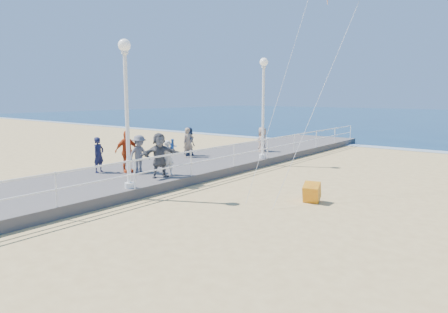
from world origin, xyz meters
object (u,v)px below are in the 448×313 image
Objects in this scene: toddler_held at (173,147)px; spectator_3 at (127,151)px; lamp_post_mid at (126,98)px; lamp_post_far at (263,97)px; spectator_2 at (139,154)px; spectator_6 at (188,143)px; spectator_0 at (99,155)px; box_kite at (312,194)px; spectator_5 at (160,155)px; beach_walker_c at (262,143)px; woman_holding_toddler at (168,158)px; spectator_4 at (189,141)px.

toddler_held is 2.22m from spectator_3.
lamp_post_mid is at bearing -115.13° from spectator_3.
lamp_post_mid and lamp_post_far have the same top height.
spectator_2 reaches higher than spectator_6.
spectator_3 is (0.94, 0.79, 0.15)m from spectator_0.
spectator_5 is at bearing -179.36° from box_kite.
spectator_6 is (-3.38, 6.74, -2.45)m from lamp_post_mid.
spectator_5 reaches higher than spectator_0.
beach_walker_c is (1.08, 9.30, -0.40)m from spectator_3.
lamp_post_far reaches higher than beach_walker_c.
lamp_post_far is 2.87× the size of spectator_5.
woman_holding_toddler is 1.41m from spectator_2.
spectator_5 is at bearing 105.89° from lamp_post_mid.
lamp_post_mid reaches higher than toddler_held.
spectator_4 is (-0.31, 6.10, 0.02)m from spectator_0.
beach_walker_c is at bearing -25.52° from spectator_0.
toddler_held reaches higher than woman_holding_toddler.
lamp_post_mid is 7.92m from spectator_6.
spectator_4 is 4.63m from beach_walker_c.
spectator_5 is at bearing -166.14° from toddler_held.
toddler_held reaches higher than box_kite.
lamp_post_far is at bearing -69.78° from spectator_4.
lamp_post_mid is 7.56× the size of toddler_held.
spectator_4 is at bearing 56.16° from spectator_5.
lamp_post_mid reaches higher than woman_holding_toddler.
spectator_3 is 5.46m from spectator_4.
spectator_2 reaches higher than spectator_0.
lamp_post_far is at bearing 19.02° from toddler_held.
spectator_0 is (-2.83, -1.48, 0.04)m from woman_holding_toddler.
lamp_post_mid is 2.85× the size of beach_walker_c.
woman_holding_toddler is at bearing -76.57° from spectator_0.
woman_holding_toddler is 0.81× the size of spectator_5.
lamp_post_mid is 8.87× the size of box_kite.
lamp_post_far is at bearing -37.76° from spectator_0.
spectator_3 is (-0.55, -0.25, 0.10)m from spectator_2.
woman_holding_toddler is 3.19m from spectator_0.
spectator_5 is (2.87, 0.96, 0.14)m from spectator_0.
box_kite is (8.89, -3.07, -0.91)m from spectator_6.
spectator_5 is 1.14× the size of spectator_6.
spectator_4 is (-1.26, 5.31, -0.13)m from spectator_3.
spectator_5 is 5.46m from spectator_6.
box_kite is at bearing -88.18° from spectator_0.
toddler_held is (-0.47, -6.28, -2.06)m from lamp_post_far.
lamp_post_mid is 3.65m from woman_holding_toddler.
spectator_6 is 0.87× the size of beach_walker_c.
spectator_0 is 0.94× the size of spectator_2.
spectator_5 is (1.92, 0.17, -0.01)m from spectator_3.
beach_walker_c is at bearing 97.28° from lamp_post_mid.
lamp_post_far is at bearing 90.00° from lamp_post_mid.
lamp_post_far reaches higher than spectator_0.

